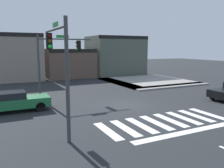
# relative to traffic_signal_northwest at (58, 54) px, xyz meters

# --- Properties ---
(ground_plane) EXTENTS (120.00, 120.00, 0.00)m
(ground_plane) POSITION_rel_traffic_signal_northwest_xyz_m (3.98, -5.02, -3.83)
(ground_plane) COLOR #232628
(crosswalk_near) EXTENTS (7.94, 2.93, 0.01)m
(crosswalk_near) POSITION_rel_traffic_signal_northwest_xyz_m (3.98, -9.52, -3.83)
(crosswalk_near) COLOR silver
(crosswalk_near) RESTS_ON ground_plane
(curb_corner_northeast) EXTENTS (10.00, 10.60, 0.15)m
(curb_corner_northeast) POSITION_rel_traffic_signal_northwest_xyz_m (12.47, 4.39, -3.76)
(curb_corner_northeast) COLOR gray
(curb_corner_northeast) RESTS_ON ground_plane
(storefront_row) EXTENTS (23.08, 6.86, 6.25)m
(storefront_row) POSITION_rel_traffic_signal_northwest_xyz_m (5.89, 14.25, -0.93)
(storefront_row) COLOR gray
(storefront_row) RESTS_ON ground_plane
(traffic_signal_northwest) EXTENTS (4.74, 0.32, 5.48)m
(traffic_signal_northwest) POSITION_rel_traffic_signal_northwest_xyz_m (0.00, 0.00, 0.00)
(traffic_signal_northwest) COLOR #383A3D
(traffic_signal_northwest) RESTS_ON ground_plane
(traffic_signal_southwest) EXTENTS (0.32, 4.46, 5.77)m
(traffic_signal_southwest) POSITION_rel_traffic_signal_northwest_xyz_m (-1.99, -8.45, 0.14)
(traffic_signal_southwest) COLOR #383A3D
(traffic_signal_southwest) RESTS_ON ground_plane
(car_green) EXTENTS (4.59, 1.76, 1.40)m
(car_green) POSITION_rel_traffic_signal_northwest_xyz_m (-3.88, -3.12, -3.12)
(car_green) COLOR #1E6638
(car_green) RESTS_ON ground_plane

